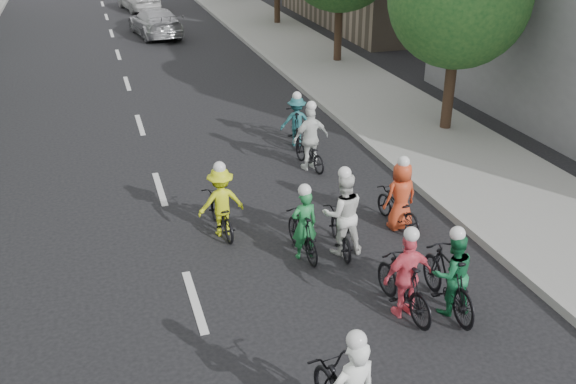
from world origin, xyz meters
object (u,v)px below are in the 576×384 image
cyclist_3 (405,281)px  cyclist_6 (342,221)px  cyclist_8 (310,145)px  cyclist_4 (399,203)px  cyclist_5 (303,230)px  cyclist_1 (450,278)px  cyclist_2 (221,207)px  cyclist_7 (296,124)px  follow_car_lead (155,22)px

cyclist_3 → cyclist_6: cyclist_6 is taller
cyclist_6 → cyclist_8: cyclist_6 is taller
cyclist_4 → cyclist_5: bearing=5.0°
cyclist_4 → cyclist_8: (-0.76, 3.66, 0.07)m
cyclist_1 → cyclist_6: (-1.02, 2.43, 0.04)m
cyclist_2 → cyclist_4: size_ratio=0.99×
cyclist_2 → cyclist_6: 2.60m
cyclist_3 → cyclist_7: (0.75, 8.33, -0.01)m
cyclist_3 → cyclist_2: bearing=-63.1°
cyclist_4 → cyclist_8: size_ratio=0.91×
cyclist_4 → cyclist_8: cyclist_8 is taller
cyclist_3 → cyclist_7: cyclist_3 is taller
cyclist_4 → follow_car_lead: (-2.58, 22.14, 0.11)m
cyclist_5 → cyclist_6: (0.79, -0.06, 0.12)m
cyclist_3 → cyclist_4: 3.17m
cyclist_7 → follow_car_lead: size_ratio=0.37×
cyclist_7 → cyclist_8: cyclist_8 is taller
cyclist_2 → cyclist_7: 5.56m
cyclist_1 → cyclist_7: size_ratio=1.08×
cyclist_8 → follow_car_lead: cyclist_8 is taller
cyclist_3 → follow_car_lead: size_ratio=0.37×
cyclist_6 → cyclist_5: bearing=3.3°
cyclist_8 → follow_car_lead: 18.57m
cyclist_5 → cyclist_6: size_ratio=0.85×
cyclist_7 → cyclist_8: bearing=95.4°
cyclist_7 → cyclist_3: bearing=96.6°
cyclist_1 → cyclist_8: 6.69m
cyclist_5 → cyclist_7: 6.24m
cyclist_7 → cyclist_8: (-0.20, -1.78, 0.03)m
cyclist_1 → cyclist_7: bearing=-87.0°
cyclist_1 → cyclist_8: (-0.22, 6.68, 0.01)m
cyclist_1 → cyclist_2: cyclist_2 is taller
cyclist_2 → cyclist_1: bearing=124.7°
cyclist_2 → cyclist_4: cyclist_4 is taller
cyclist_7 → cyclist_8: 1.79m
cyclist_5 → cyclist_7: bearing=-110.0°
cyclist_3 → follow_car_lead: (-1.27, 25.03, 0.07)m
cyclist_8 → cyclist_6: bearing=69.9°
cyclist_5 → cyclist_6: cyclist_6 is taller
cyclist_5 → cyclist_3: bearing=110.6°
cyclist_2 → cyclist_8: cyclist_8 is taller
cyclist_1 → cyclist_5: cyclist_1 is taller
cyclist_2 → cyclist_4: (3.71, -0.86, -0.03)m
cyclist_6 → cyclist_2: bearing=-26.3°
cyclist_1 → cyclist_5: bearing=-51.1°
cyclist_2 → cyclist_8: 4.07m
cyclist_7 → cyclist_5: bearing=85.0°
cyclist_6 → follow_car_lead: size_ratio=0.39×
cyclist_1 → cyclist_4: cyclist_4 is taller
cyclist_2 → follow_car_lead: (1.13, 21.28, 0.09)m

